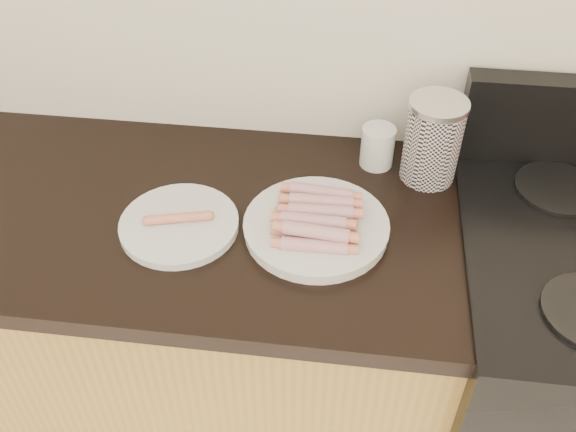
# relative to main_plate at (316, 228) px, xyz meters

# --- Properties ---
(cabinet_base) EXTENTS (2.20, 0.59, 0.86)m
(cabinet_base) POSITION_rel_main_plate_xyz_m (-0.81, 0.03, -0.48)
(cabinet_base) COLOR olive
(cabinet_base) RESTS_ON floor
(burner_far_left) EXTENTS (0.18, 0.18, 0.01)m
(burner_far_left) POSITION_rel_main_plate_xyz_m (0.50, 0.18, 0.01)
(burner_far_left) COLOR black
(burner_far_left) RESTS_ON stove
(main_plate) EXTENTS (0.35, 0.35, 0.02)m
(main_plate) POSITION_rel_main_plate_xyz_m (0.00, 0.00, 0.00)
(main_plate) COLOR white
(main_plate) RESTS_ON counter_slab
(side_plate) EXTENTS (0.32, 0.32, 0.02)m
(side_plate) POSITION_rel_main_plate_xyz_m (-0.28, -0.02, -0.00)
(side_plate) COLOR white
(side_plate) RESTS_ON counter_slab
(hotdog_pile) EXTENTS (0.13, 0.18, 0.05)m
(hotdog_pile) POSITION_rel_main_plate_xyz_m (-0.00, -0.00, 0.03)
(hotdog_pile) COLOR #A2493C
(hotdog_pile) RESTS_ON main_plate
(plain_sausages) EXTENTS (0.13, 0.05, 0.02)m
(plain_sausages) POSITION_rel_main_plate_xyz_m (-0.28, -0.02, 0.02)
(plain_sausages) COLOR #D1653D
(plain_sausages) RESTS_ON side_plate
(canister) EXTENTS (0.12, 0.12, 0.19)m
(canister) POSITION_rel_main_plate_xyz_m (0.23, 0.21, 0.09)
(canister) COLOR white
(canister) RESTS_ON counter_slab
(mug) EXTENTS (0.10, 0.10, 0.09)m
(mug) POSITION_rel_main_plate_xyz_m (0.11, 0.24, 0.04)
(mug) COLOR white
(mug) RESTS_ON counter_slab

